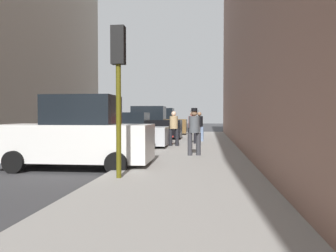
# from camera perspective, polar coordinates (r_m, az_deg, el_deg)

# --- Properties ---
(ground_plane) EXTENTS (120.00, 120.00, 0.00)m
(ground_plane) POSITION_cam_1_polar(r_m,az_deg,el_deg) (12.75, -24.47, -5.74)
(ground_plane) COLOR #38383A
(sidewalk) EXTENTS (4.00, 40.00, 0.15)m
(sidewalk) POSITION_cam_1_polar(r_m,az_deg,el_deg) (10.90, 3.72, -6.43)
(sidewalk) COLOR gray
(sidewalk) RESTS_ON ground_plane
(parked_white_van) EXTENTS (4.63, 2.12, 2.25)m
(parked_white_van) POSITION_cam_1_polar(r_m,az_deg,el_deg) (10.42, -15.41, -1.58)
(parked_white_van) COLOR silver
(parked_white_van) RESTS_ON ground_plane
(parked_silver_sedan) EXTENTS (4.22, 2.10, 1.79)m
(parked_silver_sedan) POSITION_cam_1_polar(r_m,az_deg,el_deg) (15.73, -7.62, -1.09)
(parked_silver_sedan) COLOR #B7BABF
(parked_silver_sedan) RESTS_ON ground_plane
(parked_black_suv) EXTENTS (4.61, 2.07, 2.25)m
(parked_black_suv) POSITION_cam_1_polar(r_m,az_deg,el_deg) (21.25, -3.76, 0.16)
(parked_black_suv) COLOR black
(parked_black_suv) RESTS_ON ground_plane
(parked_bronze_suv) EXTENTS (4.61, 2.09, 2.25)m
(parked_bronze_suv) POSITION_cam_1_polar(r_m,az_deg,el_deg) (26.45, -1.62, 0.47)
(parked_bronze_suv) COLOR brown
(parked_bronze_suv) RESTS_ON ground_plane
(fire_hydrant) EXTENTS (0.42, 0.22, 0.70)m
(fire_hydrant) POSITION_cam_1_polar(r_m,az_deg,el_deg) (18.61, 0.31, -1.72)
(fire_hydrant) COLOR red
(fire_hydrant) RESTS_ON sidewalk
(traffic_light) EXTENTS (0.32, 0.32, 3.60)m
(traffic_light) POSITION_cam_1_polar(r_m,az_deg,el_deg) (7.96, -8.62, 9.90)
(traffic_light) COLOR #514C0F
(traffic_light) RESTS_ON sidewalk
(pedestrian_in_red_jacket) EXTENTS (0.51, 0.43, 1.71)m
(pedestrian_in_red_jacket) POSITION_cam_1_polar(r_m,az_deg,el_deg) (17.54, 4.26, 0.05)
(pedestrian_in_red_jacket) COLOR black
(pedestrian_in_red_jacket) RESTS_ON sidewalk
(pedestrian_in_tan_coat) EXTENTS (0.51, 0.44, 1.71)m
(pedestrian_in_tan_coat) POSITION_cam_1_polar(r_m,az_deg,el_deg) (16.13, 1.01, -0.10)
(pedestrian_in_tan_coat) COLOR black
(pedestrian_in_tan_coat) RESTS_ON sidewalk
(pedestrian_in_jeans) EXTENTS (0.53, 0.50, 1.71)m
(pedestrian_in_jeans) POSITION_cam_1_polar(r_m,az_deg,el_deg) (19.20, 5.49, 0.19)
(pedestrian_in_jeans) COLOR #728CB2
(pedestrian_in_jeans) RESTS_ON sidewalk
(pedestrian_with_beanie) EXTENTS (0.53, 0.47, 1.78)m
(pedestrian_with_beanie) POSITION_cam_1_polar(r_m,az_deg,el_deg) (12.30, 4.59, -0.53)
(pedestrian_with_beanie) COLOR #333338
(pedestrian_with_beanie) RESTS_ON sidewalk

